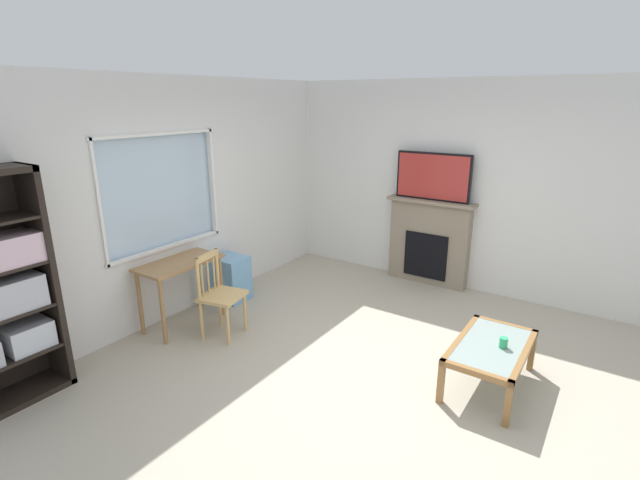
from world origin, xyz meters
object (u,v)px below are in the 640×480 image
fireplace (429,242)px  coffee_table (491,350)px  plastic_drawer_unit (231,278)px  tv (433,177)px  sippy_cup (503,342)px  wooden_chair (219,294)px  desk_under_window (180,272)px

fireplace → coffee_table: (-1.98, -1.35, -0.24)m
plastic_drawer_unit → fireplace: size_ratio=0.47×
tv → coffee_table: 2.64m
sippy_cup → fireplace: bearing=36.2°
wooden_chair → tv: bearing=-25.8°
tv → coffee_table: size_ratio=0.99×
desk_under_window → fireplace: 3.24m
plastic_drawer_unit → fireplace: fireplace is taller
tv → desk_under_window: bearing=146.4°
wooden_chair → plastic_drawer_unit: size_ratio=1.62×
wooden_chair → tv: 3.08m
sippy_cup → plastic_drawer_unit: bearing=88.8°
wooden_chair → fireplace: (2.64, -1.27, 0.12)m
desk_under_window → tv: (2.69, -1.78, 0.85)m
desk_under_window → wooden_chair: bearing=-82.5°
fireplace → coffee_table: fireplace is taller
plastic_drawer_unit → coffee_table: bearing=-91.3°
tv → coffee_table: tv is taller
plastic_drawer_unit → tv: (1.89, -1.83, 1.19)m
desk_under_window → tv: 3.33m
tv → wooden_chair: bearing=154.2°
desk_under_window → coffee_table: desk_under_window is taller
desk_under_window → wooden_chair: size_ratio=1.01×
plastic_drawer_unit → fireplace: 2.66m
desk_under_window → plastic_drawer_unit: (0.80, 0.05, -0.34)m
desk_under_window → tv: bearing=-33.6°
fireplace → plastic_drawer_unit: bearing=136.2°
wooden_chair → coffee_table: bearing=-75.9°
fireplace → sippy_cup: fireplace is taller
desk_under_window → fireplace: size_ratio=0.78×
desk_under_window → sippy_cup: desk_under_window is taller
wooden_chair → sippy_cup: size_ratio=10.00×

